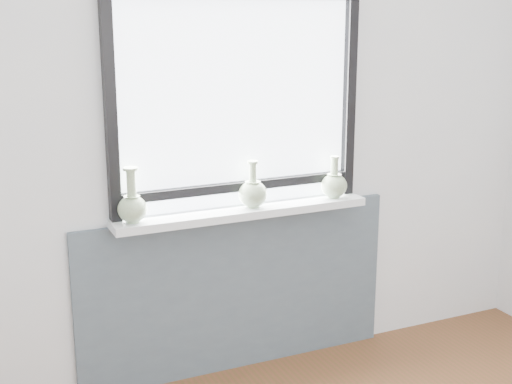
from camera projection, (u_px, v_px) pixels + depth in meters
name	position (u px, v px, depth m)	size (l,w,h in m)	color
back_wall	(234.00, 125.00, 3.52)	(3.60, 0.02, 2.60)	silver
apron_panel	(238.00, 291.00, 3.72)	(1.70, 0.03, 0.86)	#4D5A66
windowsill	(243.00, 212.00, 3.54)	(1.32, 0.18, 0.04)	silver
window	(237.00, 98.00, 3.46)	(1.30, 0.06, 1.05)	black
vase_a	(132.00, 206.00, 3.28)	(0.14, 0.14, 0.26)	#A1BD90
vase_b	(253.00, 192.00, 3.54)	(0.14, 0.14, 0.24)	#A1BD90
vase_c	(334.00, 184.00, 3.71)	(0.14, 0.14, 0.22)	#A1BD90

